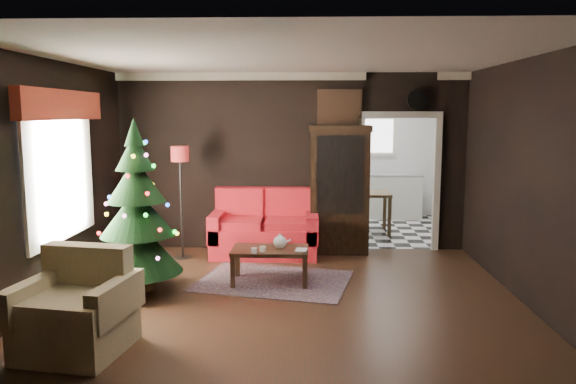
{
  "coord_description": "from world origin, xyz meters",
  "views": [
    {
      "loc": [
        0.24,
        -6.25,
        2.17
      ],
      "look_at": [
        0.0,
        0.9,
        1.15
      ],
      "focal_mm": 34.46,
      "sensor_mm": 36.0,
      "label": 1
    }
  ],
  "objects_px": {
    "floor_lamp": "(181,203)",
    "armchair": "(75,303)",
    "christmas_tree": "(137,208)",
    "coffee_table": "(270,265)",
    "teapot": "(280,242)",
    "wall_clock": "(417,100)",
    "loveseat": "(265,223)",
    "kitchen_table": "(370,213)",
    "curio_cabinet": "(339,192)"
  },
  "relations": [
    {
      "from": "floor_lamp",
      "to": "armchair",
      "type": "xyz_separation_m",
      "value": [
        -0.22,
        -3.37,
        -0.37
      ]
    },
    {
      "from": "christmas_tree",
      "to": "coffee_table",
      "type": "distance_m",
      "value": 1.82
    },
    {
      "from": "teapot",
      "to": "wall_clock",
      "type": "relative_size",
      "value": 0.61
    },
    {
      "from": "loveseat",
      "to": "wall_clock",
      "type": "distance_m",
      "value": 3.04
    },
    {
      "from": "kitchen_table",
      "to": "teapot",
      "type": "bearing_deg",
      "value": -116.02
    },
    {
      "from": "christmas_tree",
      "to": "kitchen_table",
      "type": "xyz_separation_m",
      "value": [
        3.19,
        3.51,
        -0.68
      ]
    },
    {
      "from": "armchair",
      "to": "loveseat",
      "type": "bearing_deg",
      "value": 76.85
    },
    {
      "from": "loveseat",
      "to": "coffee_table",
      "type": "relative_size",
      "value": 1.74
    },
    {
      "from": "loveseat",
      "to": "floor_lamp",
      "type": "height_order",
      "value": "floor_lamp"
    },
    {
      "from": "loveseat",
      "to": "kitchen_table",
      "type": "height_order",
      "value": "loveseat"
    },
    {
      "from": "floor_lamp",
      "to": "kitchen_table",
      "type": "xyz_separation_m",
      "value": [
        3.04,
        1.83,
        -0.45
      ]
    },
    {
      "from": "loveseat",
      "to": "curio_cabinet",
      "type": "height_order",
      "value": "curio_cabinet"
    },
    {
      "from": "curio_cabinet",
      "to": "teapot",
      "type": "bearing_deg",
      "value": -117.38
    },
    {
      "from": "floor_lamp",
      "to": "wall_clock",
      "type": "bearing_deg",
      "value": 9.13
    },
    {
      "from": "kitchen_table",
      "to": "armchair",
      "type": "bearing_deg",
      "value": -122.07
    },
    {
      "from": "coffee_table",
      "to": "teapot",
      "type": "relative_size",
      "value": 5.01
    },
    {
      "from": "teapot",
      "to": "kitchen_table",
      "type": "xyz_separation_m",
      "value": [
        1.49,
        3.06,
        -0.17
      ]
    },
    {
      "from": "floor_lamp",
      "to": "teapot",
      "type": "height_order",
      "value": "floor_lamp"
    },
    {
      "from": "curio_cabinet",
      "to": "armchair",
      "type": "bearing_deg",
      "value": -124.68
    },
    {
      "from": "christmas_tree",
      "to": "coffee_table",
      "type": "xyz_separation_m",
      "value": [
        1.56,
        0.46,
        -0.82
      ]
    },
    {
      "from": "floor_lamp",
      "to": "christmas_tree",
      "type": "relative_size",
      "value": 0.85
    },
    {
      "from": "christmas_tree",
      "to": "coffee_table",
      "type": "relative_size",
      "value": 2.06
    },
    {
      "from": "curio_cabinet",
      "to": "wall_clock",
      "type": "relative_size",
      "value": 5.94
    },
    {
      "from": "loveseat",
      "to": "teapot",
      "type": "distance_m",
      "value": 1.44
    },
    {
      "from": "wall_clock",
      "to": "armchair",
      "type": "bearing_deg",
      "value": -133.96
    },
    {
      "from": "coffee_table",
      "to": "kitchen_table",
      "type": "xyz_separation_m",
      "value": [
        1.62,
        3.05,
        0.14
      ]
    },
    {
      "from": "wall_clock",
      "to": "coffee_table",
      "type": "bearing_deg",
      "value": -140.32
    },
    {
      "from": "teapot",
      "to": "wall_clock",
      "type": "height_order",
      "value": "wall_clock"
    },
    {
      "from": "coffee_table",
      "to": "kitchen_table",
      "type": "bearing_deg",
      "value": 62.01
    },
    {
      "from": "armchair",
      "to": "wall_clock",
      "type": "distance_m",
      "value": 5.81
    },
    {
      "from": "curio_cabinet",
      "to": "floor_lamp",
      "type": "xyz_separation_m",
      "value": [
        -2.39,
        -0.4,
        -0.12
      ]
    },
    {
      "from": "curio_cabinet",
      "to": "armchair",
      "type": "distance_m",
      "value": 4.61
    },
    {
      "from": "floor_lamp",
      "to": "coffee_table",
      "type": "xyz_separation_m",
      "value": [
        1.42,
        -1.23,
        -0.6
      ]
    },
    {
      "from": "floor_lamp",
      "to": "christmas_tree",
      "type": "xyz_separation_m",
      "value": [
        -0.15,
        -1.69,
        0.22
      ]
    },
    {
      "from": "armchair",
      "to": "wall_clock",
      "type": "bearing_deg",
      "value": 55.21
    },
    {
      "from": "kitchen_table",
      "to": "coffee_table",
      "type": "bearing_deg",
      "value": -117.99
    },
    {
      "from": "coffee_table",
      "to": "teapot",
      "type": "distance_m",
      "value": 0.34
    },
    {
      "from": "floor_lamp",
      "to": "armchair",
      "type": "distance_m",
      "value": 3.4
    },
    {
      "from": "wall_clock",
      "to": "teapot",
      "type": "bearing_deg",
      "value": -138.46
    },
    {
      "from": "curio_cabinet",
      "to": "floor_lamp",
      "type": "height_order",
      "value": "curio_cabinet"
    },
    {
      "from": "wall_clock",
      "to": "kitchen_table",
      "type": "distance_m",
      "value": 2.43
    },
    {
      "from": "wall_clock",
      "to": "kitchen_table",
      "type": "relative_size",
      "value": 0.43
    },
    {
      "from": "loveseat",
      "to": "curio_cabinet",
      "type": "relative_size",
      "value": 0.89
    },
    {
      "from": "floor_lamp",
      "to": "teapot",
      "type": "xyz_separation_m",
      "value": [
        1.54,
        -1.23,
        -0.29
      ]
    },
    {
      "from": "floor_lamp",
      "to": "coffee_table",
      "type": "bearing_deg",
      "value": -40.85
    },
    {
      "from": "armchair",
      "to": "teapot",
      "type": "xyz_separation_m",
      "value": [
        1.76,
        2.14,
        0.08
      ]
    },
    {
      "from": "teapot",
      "to": "wall_clock",
      "type": "xyz_separation_m",
      "value": [
        2.04,
        1.81,
        1.84
      ]
    },
    {
      "from": "loveseat",
      "to": "christmas_tree",
      "type": "height_order",
      "value": "christmas_tree"
    },
    {
      "from": "wall_clock",
      "to": "floor_lamp",
      "type": "bearing_deg",
      "value": -170.87
    },
    {
      "from": "christmas_tree",
      "to": "loveseat",
      "type": "bearing_deg",
      "value": 53.34
    }
  ]
}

